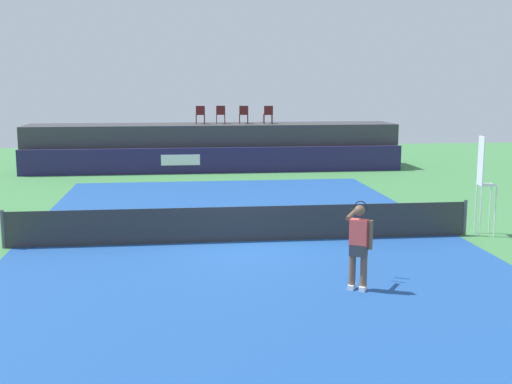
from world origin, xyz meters
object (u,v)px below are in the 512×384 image
spectator_chair_right (268,114)px  net_post_near (3,229)px  spectator_chair_far_left (200,114)px  spectator_chair_left (221,114)px  net_post_far (465,218)px  tennis_player (359,244)px  spectator_chair_center (244,114)px  umpire_chair (483,179)px  tennis_ball (401,226)px

spectator_chair_right → net_post_near: (-8.92, -15.06, -2.19)m
spectator_chair_far_left → spectator_chair_left: bearing=5.7°
spectator_chair_far_left → spectator_chair_right: bearing=-4.8°
spectator_chair_right → net_post_far: size_ratio=0.89×
tennis_player → spectator_chair_center: bearing=91.2°
net_post_far → tennis_player: bearing=-134.2°
spectator_chair_center → net_post_near: spectator_chair_center is taller
spectator_chair_left → tennis_player: spectator_chair_left is taller
umpire_chair → spectator_chair_center: bearing=108.7°
net_post_far → umpire_chair: bearing=1.4°
net_post_far → tennis_player: size_ratio=0.56×
spectator_chair_far_left → net_post_near: size_ratio=0.89×
spectator_chair_left → umpire_chair: bearing=-67.9°
spectator_chair_center → tennis_player: spectator_chair_center is taller
tennis_ball → spectator_chair_far_left: bearing=110.9°
spectator_chair_center → tennis_player: size_ratio=0.50×
net_post_near → tennis_player: (8.14, -4.38, 0.46)m
spectator_chair_left → spectator_chair_center: size_ratio=1.00×
spectator_chair_left → tennis_player: (1.53, -19.82, -1.73)m
umpire_chair → tennis_ball: bearing=147.6°
spectator_chair_far_left → spectator_chair_left: (1.01, 0.10, 0.00)m
spectator_chair_far_left → tennis_ball: spectator_chair_far_left is taller
spectator_chair_left → net_post_far: (5.79, -15.44, -2.19)m
net_post_near → tennis_player: size_ratio=0.56×
spectator_chair_far_left → tennis_ball: size_ratio=13.06×
net_post_near → net_post_far: (12.40, 0.00, 0.00)m
net_post_near → tennis_player: 9.25m
umpire_chair → tennis_ball: (-1.88, 1.19, -1.55)m
spectator_chair_center → umpire_chair: size_ratio=0.32×
spectator_chair_right → spectator_chair_left: bearing=170.7°
spectator_chair_left → spectator_chair_center: 1.14m
spectator_chair_far_left → umpire_chair: size_ratio=0.32×
spectator_chair_center → net_post_far: spectator_chair_center is taller
net_post_near → net_post_far: size_ratio=1.00×
spectator_chair_far_left → spectator_chair_right: 3.34m
net_post_near → spectator_chair_center: bearing=63.1°
spectator_chair_right → tennis_player: spectator_chair_right is taller
spectator_chair_far_left → tennis_ball: bearing=-69.1°
spectator_chair_center → umpire_chair: spectator_chair_center is taller
umpire_chair → net_post_near: (-12.88, -0.01, -1.09)m
umpire_chair → spectator_chair_left: bearing=112.1°
net_post_near → tennis_player: bearing=-28.3°
tennis_ball → tennis_player: bearing=-117.2°
spectator_chair_far_left → umpire_chair: 17.00m
spectator_chair_center → umpire_chair: 16.11m
spectator_chair_left → spectator_chair_right: (2.32, -0.38, 0.00)m
spectator_chair_left → umpire_chair: (6.28, -15.42, -1.11)m
net_post_far → tennis_ball: bearing=139.3°
spectator_chair_far_left → spectator_chair_center: (2.13, -0.10, 0.00)m
tennis_player → net_post_far: bearing=45.8°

